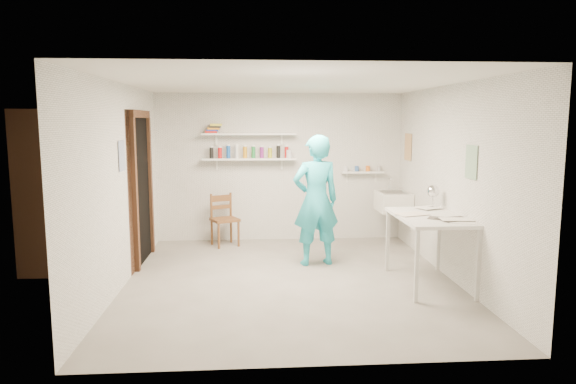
{
  "coord_description": "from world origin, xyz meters",
  "views": [
    {
      "loc": [
        -0.46,
        -6.11,
        1.96
      ],
      "look_at": [
        0.0,
        0.4,
        1.05
      ],
      "focal_mm": 32.0,
      "sensor_mm": 36.0,
      "label": 1
    }
  ],
  "objects": [
    {
      "name": "wall_right",
      "position": [
        2.01,
        0.0,
        1.2
      ],
      "size": [
        0.02,
        4.5,
        2.4
      ],
      "primitive_type": "cube",
      "color": "silver",
      "rests_on": "ground"
    },
    {
      "name": "poster_right_a",
      "position": [
        1.99,
        1.8,
        1.55
      ],
      "size": [
        0.01,
        0.34,
        0.42
      ],
      "primitive_type": "cube",
      "color": "#995933",
      "rests_on": "wall_right"
    },
    {
      "name": "poster_right_b",
      "position": [
        1.99,
        -0.55,
        1.5
      ],
      "size": [
        0.01,
        0.3,
        0.38
      ],
      "primitive_type": "cube",
      "color": "#3F724C",
      "rests_on": "wall_right"
    },
    {
      "name": "spray_cans",
      "position": [
        -0.5,
        2.13,
        1.45
      ],
      "size": [
        1.32,
        0.06,
        0.17
      ],
      "color": "black",
      "rests_on": "shelf_lower"
    },
    {
      "name": "wall_front",
      "position": [
        0.0,
        -2.26,
        1.2
      ],
      "size": [
        4.0,
        0.02,
        2.4
      ],
      "primitive_type": "cube",
      "color": "silver",
      "rests_on": "ground"
    },
    {
      "name": "poster_left",
      "position": [
        -1.99,
        0.05,
        1.55
      ],
      "size": [
        0.01,
        0.28,
        0.36
      ],
      "primitive_type": "cube",
      "color": "#334C7F",
      "rests_on": "wall_left"
    },
    {
      "name": "book_stack",
      "position": [
        -1.06,
        2.13,
        1.83
      ],
      "size": [
        0.26,
        0.14,
        0.14
      ],
      "color": "red",
      "rests_on": "shelf_upper"
    },
    {
      "name": "papers",
      "position": [
        1.64,
        -0.28,
        0.86
      ],
      "size": [
        0.3,
        0.22,
        0.02
      ],
      "color": "silver",
      "rests_on": "work_table"
    },
    {
      "name": "floor",
      "position": [
        0.0,
        0.0,
        -0.01
      ],
      "size": [
        4.0,
        4.5,
        0.02
      ],
      "primitive_type": "cube",
      "color": "slate",
      "rests_on": "ground"
    },
    {
      "name": "ledge_pots",
      "position": [
        1.35,
        2.17,
        1.18
      ],
      "size": [
        0.48,
        0.07,
        0.09
      ],
      "color": "silver",
      "rests_on": "ledge_shelf"
    },
    {
      "name": "wall_back",
      "position": [
        0.0,
        2.26,
        1.2
      ],
      "size": [
        4.0,
        0.02,
        2.4
      ],
      "primitive_type": "cube",
      "color": "silver",
      "rests_on": "ground"
    },
    {
      "name": "ceiling",
      "position": [
        0.0,
        0.0,
        2.41
      ],
      "size": [
        4.0,
        4.5,
        0.02
      ],
      "primitive_type": "cube",
      "color": "silver",
      "rests_on": "wall_back"
    },
    {
      "name": "shelf_lower",
      "position": [
        -0.5,
        2.13,
        1.35
      ],
      "size": [
        1.5,
        0.22,
        0.03
      ],
      "primitive_type": "cube",
      "color": "white",
      "rests_on": "wall_back"
    },
    {
      "name": "door_jamb_far",
      "position": [
        -1.97,
        1.55,
        1.0
      ],
      "size": [
        0.06,
        0.1,
        2.0
      ],
      "primitive_type": "cube",
      "color": "brown",
      "rests_on": "ground"
    },
    {
      "name": "corridor_box",
      "position": [
        -2.7,
        1.05,
        1.05
      ],
      "size": [
        1.4,
        1.5,
        2.1
      ],
      "primitive_type": "cube",
      "color": "brown",
      "rests_on": "ground"
    },
    {
      "name": "doorway_recess",
      "position": [
        -1.99,
        1.05,
        1.0
      ],
      "size": [
        0.02,
        0.9,
        2.0
      ],
      "primitive_type": "cube",
      "color": "black",
      "rests_on": "wall_left"
    },
    {
      "name": "man",
      "position": [
        0.4,
        0.71,
        0.89
      ],
      "size": [
        0.72,
        0.54,
        1.77
      ],
      "primitive_type": "imported",
      "rotation": [
        0.0,
        0.0,
        3.34
      ],
      "color": "#2ABED2",
      "rests_on": "ground"
    },
    {
      "name": "wall_clock",
      "position": [
        0.44,
        0.93,
        1.18
      ],
      "size": [
        0.32,
        0.1,
        0.32
      ],
      "primitive_type": "cylinder",
      "rotation": [
        1.57,
        0.0,
        0.19
      ],
      "color": "beige",
      "rests_on": "man"
    },
    {
      "name": "door_jamb_near",
      "position": [
        -1.97,
        0.55,
        1.0
      ],
      "size": [
        0.06,
        0.1,
        2.0
      ],
      "primitive_type": "cube",
      "color": "brown",
      "rests_on": "ground"
    },
    {
      "name": "ledge_shelf",
      "position": [
        1.35,
        2.17,
        1.12
      ],
      "size": [
        0.7,
        0.14,
        0.03
      ],
      "primitive_type": "cube",
      "color": "white",
      "rests_on": "wall_back"
    },
    {
      "name": "desk_lamp",
      "position": [
        1.85,
        0.23,
        1.07
      ],
      "size": [
        0.16,
        0.16,
        0.16
      ],
      "primitive_type": "sphere",
      "color": "silver",
      "rests_on": "work_table"
    },
    {
      "name": "wooden_chair",
      "position": [
        -0.89,
        1.86,
        0.42
      ],
      "size": [
        0.51,
        0.5,
        0.83
      ],
      "primitive_type": "cube",
      "rotation": [
        0.0,
        0.0,
        0.43
      ],
      "color": "brown",
      "rests_on": "ground"
    },
    {
      "name": "shelf_upper",
      "position": [
        -0.5,
        2.13,
        1.75
      ],
      "size": [
        1.5,
        0.22,
        0.03
      ],
      "primitive_type": "cube",
      "color": "white",
      "rests_on": "wall_back"
    },
    {
      "name": "door_lintel",
      "position": [
        -1.97,
        1.05,
        2.05
      ],
      "size": [
        0.06,
        1.05,
        0.1
      ],
      "primitive_type": "cube",
      "color": "brown",
      "rests_on": "wall_left"
    },
    {
      "name": "belfast_sink",
      "position": [
        1.75,
        1.7,
        0.7
      ],
      "size": [
        0.48,
        0.6,
        0.3
      ],
      "primitive_type": "cube",
      "color": "white",
      "rests_on": "wall_right"
    },
    {
      "name": "work_table",
      "position": [
        1.64,
        -0.28,
        0.42
      ],
      "size": [
        0.76,
        1.27,
        0.85
      ],
      "primitive_type": "cube",
      "color": "silver",
      "rests_on": "ground"
    },
    {
      "name": "wall_left",
      "position": [
        -2.01,
        0.0,
        1.2
      ],
      "size": [
        0.02,
        4.5,
        2.4
      ],
      "primitive_type": "cube",
      "color": "silver",
      "rests_on": "ground"
    }
  ]
}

